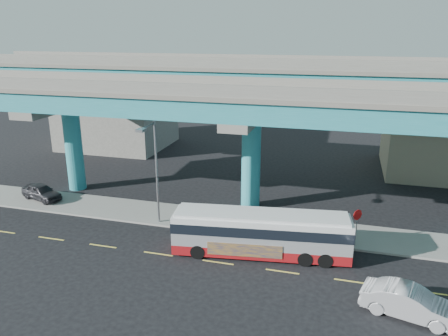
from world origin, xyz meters
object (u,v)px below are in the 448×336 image
(sedan, at_px, (410,303))
(street_lamp, at_px, (153,159))
(stop_sign, at_px, (357,219))
(parked_car, at_px, (41,192))
(transit_bus, at_px, (261,232))

(sedan, bearing_deg, street_lamp, 84.24)
(street_lamp, relative_size, stop_sign, 3.06)
(parked_car, height_order, stop_sign, stop_sign)
(street_lamp, height_order, stop_sign, street_lamp)
(transit_bus, xyz_separation_m, stop_sign, (5.82, 2.76, 0.38))
(parked_car, bearing_deg, sedan, -90.04)
(parked_car, distance_m, stop_sign, 25.34)
(sedan, distance_m, parked_car, 29.07)
(parked_car, xyz_separation_m, stop_sign, (25.28, -1.34, 1.14))
(sedan, bearing_deg, parked_car, 88.28)
(transit_bus, bearing_deg, sedan, -34.46)
(parked_car, relative_size, stop_sign, 1.65)
(transit_bus, distance_m, stop_sign, 6.45)
(transit_bus, relative_size, parked_car, 2.76)
(parked_car, bearing_deg, stop_sign, -76.43)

